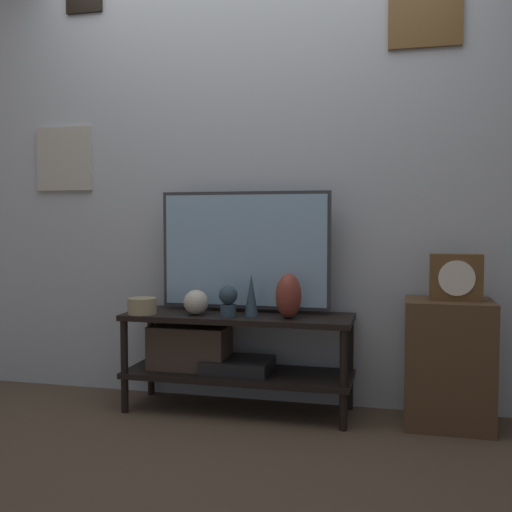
# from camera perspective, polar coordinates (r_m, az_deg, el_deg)

# --- Properties ---
(ground_plane) EXTENTS (12.00, 12.00, 0.00)m
(ground_plane) POSITION_cam_1_polar(r_m,az_deg,el_deg) (3.14, -2.95, -15.80)
(ground_plane) COLOR #4C3D2D
(wall_back) EXTENTS (6.40, 0.08, 2.70)m
(wall_back) POSITION_cam_1_polar(r_m,az_deg,el_deg) (3.46, -0.62, 8.75)
(wall_back) COLOR #B2BCC6
(wall_back) RESTS_ON ground_plane
(media_console) EXTENTS (1.23, 0.41, 0.53)m
(media_console) POSITION_cam_1_polar(r_m,az_deg,el_deg) (3.30, -3.41, -8.85)
(media_console) COLOR black
(media_console) RESTS_ON ground_plane
(television) EXTENTS (0.95, 0.05, 0.66)m
(television) POSITION_cam_1_polar(r_m,az_deg,el_deg) (3.29, -1.06, 0.54)
(television) COLOR #333338
(television) RESTS_ON media_console
(vase_round_glass) EXTENTS (0.13, 0.13, 0.13)m
(vase_round_glass) POSITION_cam_1_polar(r_m,az_deg,el_deg) (3.22, -5.74, -4.41)
(vase_round_glass) COLOR beige
(vase_round_glass) RESTS_ON media_console
(vase_slim_bronze) EXTENTS (0.07, 0.07, 0.23)m
(vase_slim_bronze) POSITION_cam_1_polar(r_m,az_deg,el_deg) (3.15, -0.46, -3.74)
(vase_slim_bronze) COLOR #2D4251
(vase_slim_bronze) RESTS_ON media_console
(vase_urn_stoneware) EXTENTS (0.13, 0.15, 0.23)m
(vase_urn_stoneware) POSITION_cam_1_polar(r_m,az_deg,el_deg) (3.09, 3.12, -3.81)
(vase_urn_stoneware) COLOR brown
(vase_urn_stoneware) RESTS_ON media_console
(vase_wide_bowl) EXTENTS (0.16, 0.16, 0.09)m
(vase_wide_bowl) POSITION_cam_1_polar(r_m,az_deg,el_deg) (3.29, -10.78, -4.70)
(vase_wide_bowl) COLOR tan
(vase_wide_bowl) RESTS_ON media_console
(decorative_bust) EXTENTS (0.10, 0.10, 0.16)m
(decorative_bust) POSITION_cam_1_polar(r_m,az_deg,el_deg) (3.14, -2.67, -4.17)
(decorative_bust) COLOR #2D4251
(decorative_bust) RESTS_ON media_console
(side_table) EXTENTS (0.43, 0.35, 0.64)m
(side_table) POSITION_cam_1_polar(r_m,az_deg,el_deg) (3.20, 17.85, -9.67)
(side_table) COLOR #513823
(side_table) RESTS_ON ground_plane
(mantel_clock) EXTENTS (0.25, 0.11, 0.23)m
(mantel_clock) POSITION_cam_1_polar(r_m,az_deg,el_deg) (3.13, 18.50, -1.93)
(mantel_clock) COLOR brown
(mantel_clock) RESTS_ON side_table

